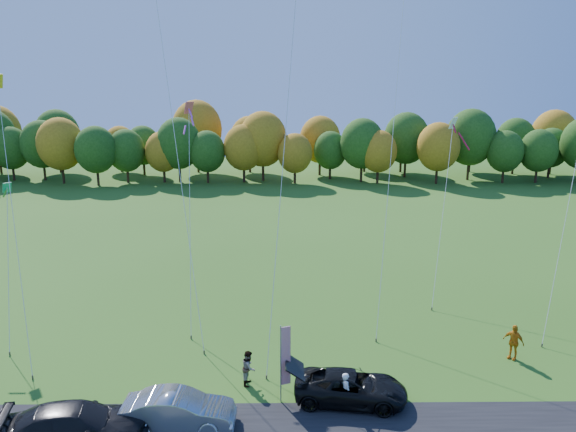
{
  "coord_description": "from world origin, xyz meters",
  "views": [
    {
      "loc": [
        -0.3,
        -23.59,
        14.33
      ],
      "look_at": [
        0.0,
        6.0,
        7.0
      ],
      "focal_mm": 35.0,
      "sensor_mm": 36.0,
      "label": 1
    }
  ],
  "objects_px": {
    "silver_sedan": "(179,410)",
    "feather_flag": "(284,355)",
    "black_suv": "(351,387)",
    "person_east": "(513,342)"
  },
  "relations": [
    {
      "from": "feather_flag",
      "to": "person_east",
      "type": "bearing_deg",
      "value": 17.87
    },
    {
      "from": "person_east",
      "to": "feather_flag",
      "type": "distance_m",
      "value": 12.62
    },
    {
      "from": "black_suv",
      "to": "feather_flag",
      "type": "relative_size",
      "value": 1.36
    },
    {
      "from": "person_east",
      "to": "silver_sedan",
      "type": "bearing_deg",
      "value": -115.28
    },
    {
      "from": "silver_sedan",
      "to": "black_suv",
      "type": "bearing_deg",
      "value": -74.29
    },
    {
      "from": "person_east",
      "to": "black_suv",
      "type": "bearing_deg",
      "value": -111.01
    },
    {
      "from": "silver_sedan",
      "to": "feather_flag",
      "type": "height_order",
      "value": "feather_flag"
    },
    {
      "from": "black_suv",
      "to": "person_east",
      "type": "distance_m",
      "value": 9.77
    },
    {
      "from": "black_suv",
      "to": "silver_sedan",
      "type": "height_order",
      "value": "silver_sedan"
    },
    {
      "from": "black_suv",
      "to": "feather_flag",
      "type": "distance_m",
      "value": 3.39
    }
  ]
}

